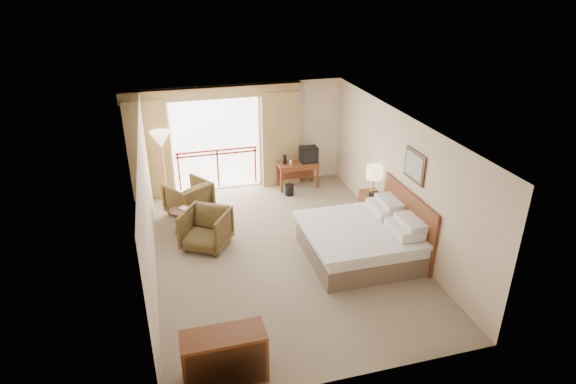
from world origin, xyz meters
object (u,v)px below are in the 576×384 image
object	(u,v)px
bed	(362,240)
floor_lamp	(161,142)
tv	(309,154)
nightstand	(372,206)
desk	(297,167)
dresser	(225,357)
side_table	(182,217)
table_lamp	(374,173)
wastebasket	(289,190)
armchair_far	(190,214)
armchair_near	(207,246)

from	to	relation	value
bed	floor_lamp	distance (m)	5.15
bed	tv	size ratio (longest dim) A/B	4.83
nightstand	desk	distance (m)	2.52
tv	dresser	world-z (taller)	tv
nightstand	floor_lamp	distance (m)	5.10
side_table	table_lamp	bearing A→B (deg)	-6.70
nightstand	wastebasket	distance (m)	2.31
armchair_far	side_table	size ratio (longest dim) A/B	1.66
nightstand	wastebasket	bearing A→B (deg)	127.79
side_table	floor_lamp	xyz separation A→B (m)	(-0.26, 1.49, 1.23)
dresser	table_lamp	bearing A→B (deg)	46.89
armchair_near	dresser	bearing A→B (deg)	-61.14
side_table	nightstand	bearing A→B (deg)	-7.37
bed	armchair_far	xyz separation A→B (m)	(-3.17, 2.78, -0.38)
nightstand	side_table	distance (m)	4.27
nightstand	armchair_far	bearing A→B (deg)	158.81
bed	floor_lamp	xyz separation A→B (m)	(-3.64, 3.42, 1.23)
tv	armchair_near	size ratio (longest dim) A/B	0.49
table_lamp	armchair_near	xyz separation A→B (m)	(-3.80, -0.23, -1.14)
armchair_near	armchair_far	bearing A→B (deg)	129.52
bed	armchair_near	world-z (taller)	bed
floor_lamp	desk	bearing A→B (deg)	3.41
wastebasket	armchair_near	world-z (taller)	armchair_near
side_table	dresser	size ratio (longest dim) A/B	0.47
armchair_near	floor_lamp	size ratio (longest dim) A/B	0.48
armchair_near	nightstand	bearing A→B (deg)	34.16
table_lamp	dresser	bearing A→B (deg)	-135.68
desk	dresser	distance (m)	6.68
desk	tv	distance (m)	0.46
table_lamp	armchair_near	bearing A→B (deg)	-176.54
bed	desk	size ratio (longest dim) A/B	2.00
armchair_far	armchair_near	distance (m)	1.59
side_table	armchair_far	bearing A→B (deg)	75.77
desk	armchair_far	xyz separation A→B (m)	(-2.88, -0.84, -0.54)
floor_lamp	bed	bearing A→B (deg)	-43.21
nightstand	table_lamp	bearing A→B (deg)	87.90
nightstand	dresser	size ratio (longest dim) A/B	0.58
bed	armchair_near	distance (m)	3.20
desk	dresser	size ratio (longest dim) A/B	0.91
side_table	desk	bearing A→B (deg)	28.64
bed	dresser	size ratio (longest dim) A/B	1.82
dresser	armchair_near	bearing A→B (deg)	89.98
desk	side_table	world-z (taller)	desk
armchair_near	wastebasket	bearing A→B (deg)	71.47
tv	dresser	xyz separation A→B (m)	(-3.12, -6.00, -0.50)
table_lamp	wastebasket	xyz separation A→B (m)	(-1.48, 1.72, -1.00)
armchair_near	side_table	world-z (taller)	side_table
nightstand	bed	bearing A→B (deg)	-123.79
wastebasket	floor_lamp	bearing A→B (deg)	174.94
nightstand	floor_lamp	bearing A→B (deg)	153.53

